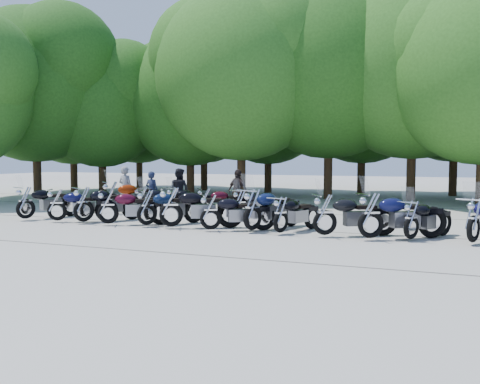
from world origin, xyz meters
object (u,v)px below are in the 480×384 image
(rider_3, at_px, (152,191))
(motorcycle_14, at_px, (112,196))
(motorcycle_15, at_px, (142,199))
(motorcycle_18, at_px, (240,203))
(motorcycle_5, at_px, (171,206))
(motorcycle_9, at_px, (325,213))
(rider_0, at_px, (126,189))
(motorcycle_3, at_px, (108,205))
(motorcycle_1, at_px, (57,203))
(rider_1, at_px, (179,190))
(rider_2, at_px, (238,192))
(motorcycle_12, at_px, (474,218))
(motorcycle_8, at_px, (281,213))
(motorcycle_11, at_px, (411,218))
(motorcycle_6, at_px, (211,211))
(motorcycle_4, at_px, (147,206))
(motorcycle_17, at_px, (205,201))
(motorcycle_2, at_px, (84,203))
(motorcycle_0, at_px, (26,201))
(motorcycle_16, at_px, (174,200))
(motorcycle_10, at_px, (371,214))
(motorcycle_7, at_px, (253,208))

(rider_3, bearing_deg, motorcycle_14, 62.45)
(motorcycle_15, bearing_deg, motorcycle_18, -138.35)
(motorcycle_5, xyz_separation_m, motorcycle_9, (4.70, -0.01, -0.04))
(rider_0, bearing_deg, motorcycle_3, 122.89)
(motorcycle_1, relative_size, rider_1, 1.29)
(rider_2, bearing_deg, motorcycle_12, 174.85)
(motorcycle_3, relative_size, motorcycle_8, 1.07)
(motorcycle_12, bearing_deg, motorcycle_3, 24.46)
(motorcycle_5, xyz_separation_m, rider_1, (-1.84, 4.08, 0.16))
(motorcycle_5, height_order, motorcycle_15, motorcycle_5)
(motorcycle_8, distance_m, motorcycle_14, 7.89)
(motorcycle_1, xyz_separation_m, rider_0, (0.13, 3.88, 0.27))
(motorcycle_1, height_order, motorcycle_11, motorcycle_1)
(motorcycle_18, bearing_deg, motorcycle_12, -167.12)
(motorcycle_1, distance_m, motorcycle_14, 2.72)
(motorcycle_6, xyz_separation_m, rider_2, (-0.88, 4.59, 0.24))
(motorcycle_1, distance_m, motorcycle_5, 4.27)
(motorcycle_11, bearing_deg, motorcycle_4, 32.26)
(motorcycle_12, distance_m, rider_3, 12.10)
(motorcycle_12, bearing_deg, rider_3, 4.33)
(motorcycle_1, distance_m, motorcycle_12, 12.65)
(motorcycle_17, height_order, rider_0, rider_0)
(motorcycle_4, relative_size, rider_3, 1.45)
(motorcycle_1, height_order, motorcycle_2, motorcycle_2)
(motorcycle_12, xyz_separation_m, motorcycle_17, (-8.45, 2.58, -0.05))
(motorcycle_0, height_order, motorcycle_16, motorcycle_0)
(rider_2, bearing_deg, motorcycle_10, 163.61)
(motorcycle_14, height_order, rider_2, rider_2)
(motorcycle_18, bearing_deg, motorcycle_6, 125.05)
(motorcycle_7, distance_m, motorcycle_12, 5.80)
(motorcycle_5, distance_m, motorcycle_10, 5.93)
(motorcycle_15, bearing_deg, motorcycle_4, 166.75)
(motorcycle_3, distance_m, motorcycle_7, 4.79)
(motorcycle_16, bearing_deg, motorcycle_15, 22.71)
(motorcycle_7, xyz_separation_m, rider_1, (-4.42, 3.96, 0.15))
(motorcycle_4, relative_size, motorcycle_10, 0.93)
(motorcycle_8, bearing_deg, motorcycle_7, 15.42)
(motorcycle_14, bearing_deg, rider_3, -82.10)
(motorcycle_11, bearing_deg, motorcycle_15, 16.54)
(motorcycle_6, distance_m, motorcycle_9, 3.34)
(motorcycle_8, distance_m, rider_3, 7.65)
(motorcycle_6, xyz_separation_m, rider_0, (-5.50, 3.98, 0.28))
(motorcycle_12, bearing_deg, motorcycle_14, 11.64)
(motorcycle_6, xyz_separation_m, motorcycle_15, (-4.04, 2.86, -0.02))
(rider_2, bearing_deg, motorcycle_0, 60.15)
(motorcycle_15, height_order, rider_2, rider_2)
(motorcycle_7, xyz_separation_m, motorcycle_14, (-6.56, 2.57, -0.00))
(motorcycle_11, xyz_separation_m, motorcycle_16, (-8.29, 2.60, 0.01))
(motorcycle_1, bearing_deg, motorcycle_7, -115.44)
(motorcycle_10, height_order, rider_2, rider_2)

